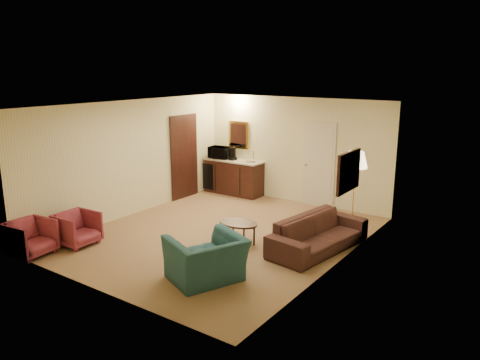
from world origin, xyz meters
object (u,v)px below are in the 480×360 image
object	(u,v)px
sofa	(319,228)
microwave	(220,151)
coffee_table	(238,233)
coffee_maker	(233,154)
rose_chair_near	(77,227)
floor_lamp	(354,195)
teal_armchair	(206,252)
wetbar_cabinet	(234,177)
waste_bin	(252,192)
rose_chair_far	(30,236)

from	to	relation	value
sofa	microwave	distance (m)	4.66
coffee_table	coffee_maker	distance (m)	3.81
rose_chair_near	coffee_maker	distance (m)	4.76
rose_chair_near	coffee_maker	size ratio (longest dim) A/B	2.09
rose_chair_near	coffee_maker	xyz separation A→B (m)	(0.24, 4.69, 0.74)
floor_lamp	teal_armchair	bearing A→B (deg)	-109.56
wetbar_cabinet	coffee_table	bearing A→B (deg)	-52.83
sofa	coffee_table	bearing A→B (deg)	124.65
teal_armchair	microwave	world-z (taller)	microwave
wetbar_cabinet	sofa	world-z (taller)	wetbar_cabinet
floor_lamp	microwave	size ratio (longest dim) A/B	3.09
teal_armchair	rose_chair_near	distance (m)	2.98
rose_chair_near	waste_bin	world-z (taller)	rose_chair_near
rose_chair_far	microwave	distance (m)	5.53
floor_lamp	waste_bin	size ratio (longest dim) A/B	5.80
teal_armchair	floor_lamp	xyz separation A→B (m)	(1.13, 3.19, 0.38)
wetbar_cabinet	rose_chair_far	world-z (taller)	wetbar_cabinet
sofa	teal_armchair	xyz separation A→B (m)	(-0.88, -2.19, 0.06)
coffee_maker	coffee_table	bearing A→B (deg)	-34.49
rose_chair_far	floor_lamp	size ratio (longest dim) A/B	0.41
wetbar_cabinet	microwave	distance (m)	0.77
wetbar_cabinet	rose_chair_far	distance (m)	5.54
teal_armchair	coffee_maker	distance (m)	5.28
teal_armchair	coffee_maker	xyz separation A→B (m)	(-2.73, 4.48, 0.60)
coffee_table	wetbar_cabinet	bearing A→B (deg)	127.17
rose_chair_near	rose_chair_far	xyz separation A→B (m)	(-0.25, -0.80, 0.01)
microwave	coffee_maker	size ratio (longest dim) A/B	1.68
sofa	coffee_table	distance (m)	1.51
teal_armchair	coffee_table	size ratio (longest dim) A/B	1.41
wetbar_cabinet	coffee_table	xyz separation A→B (m)	(2.25, -2.97, -0.23)
teal_armchair	floor_lamp	distance (m)	3.41
rose_chair_near	teal_armchair	bearing A→B (deg)	-89.22
sofa	rose_chair_near	xyz separation A→B (m)	(-3.85, -2.41, -0.07)
coffee_table	waste_bin	world-z (taller)	coffee_table
rose_chair_far	floor_lamp	world-z (taller)	floor_lamp
sofa	rose_chair_near	bearing A→B (deg)	130.82
sofa	teal_armchair	size ratio (longest dim) A/B	1.95
waste_bin	teal_armchair	bearing A→B (deg)	-65.03
teal_armchair	waste_bin	size ratio (longest dim) A/B	3.70
teal_armchair	coffee_maker	world-z (taller)	coffee_maker
wetbar_cabinet	microwave	xyz separation A→B (m)	(-0.41, -0.04, 0.65)
floor_lamp	coffee_maker	bearing A→B (deg)	161.47
floor_lamp	wetbar_cabinet	bearing A→B (deg)	161.08
wetbar_cabinet	coffee_table	distance (m)	3.73
microwave	teal_armchair	bearing A→B (deg)	-60.75
rose_chair_far	microwave	world-z (taller)	microwave
wetbar_cabinet	waste_bin	world-z (taller)	wetbar_cabinet
floor_lamp	coffee_maker	size ratio (longest dim) A/B	5.18
coffee_table	rose_chair_far	bearing A→B (deg)	-137.13
teal_armchair	floor_lamp	bearing A→B (deg)	-176.62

